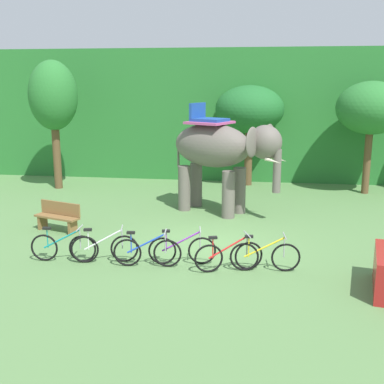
{
  "coord_description": "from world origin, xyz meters",
  "views": [
    {
      "loc": [
        1.34,
        -12.92,
        4.53
      ],
      "look_at": [
        -0.63,
        1.0,
        1.3
      ],
      "focal_mm": 45.51,
      "sensor_mm": 36.0,
      "label": 1
    }
  ],
  "objects": [
    {
      "name": "ground_plane",
      "position": [
        0.0,
        0.0,
        0.0
      ],
      "size": [
        80.0,
        80.0,
        0.0
      ],
      "primitive_type": "plane",
      "color": "#567F47"
    },
    {
      "name": "foliage_hedge",
      "position": [
        0.0,
        12.08,
        2.97
      ],
      "size": [
        36.0,
        6.0,
        5.95
      ],
      "primitive_type": "cube",
      "color": "#28702D",
      "rests_on": "ground"
    },
    {
      "name": "tree_far_left",
      "position": [
        -7.23,
        6.57,
        3.87
      ],
      "size": [
        2.01,
        2.01,
        5.37
      ],
      "color": "brown",
      "rests_on": "ground"
    },
    {
      "name": "tree_left",
      "position": [
        0.83,
        8.39,
        3.29
      ],
      "size": [
        2.96,
        2.96,
        4.34
      ],
      "color": "brown",
      "rests_on": "ground"
    },
    {
      "name": "tree_center_right",
      "position": [
        5.65,
        7.39,
        3.44
      ],
      "size": [
        2.76,
        2.76,
        4.52
      ],
      "color": "brown",
      "rests_on": "ground"
    },
    {
      "name": "elephant",
      "position": [
        -0.01,
        3.54,
        2.2
      ],
      "size": [
        4.15,
        3.03,
        3.78
      ],
      "color": "#665E56",
      "rests_on": "ground"
    },
    {
      "name": "bike_teal",
      "position": [
        -3.57,
        -1.73,
        0.39
      ],
      "size": [
        1.71,
        0.52,
        0.92
      ],
      "color": "black",
      "rests_on": "ground"
    },
    {
      "name": "bike_white",
      "position": [
        -2.5,
        -1.65,
        0.39
      ],
      "size": [
        1.69,
        0.54,
        0.92
      ],
      "color": "black",
      "rests_on": "ground"
    },
    {
      "name": "bike_blue",
      "position": [
        -1.36,
        -1.78,
        0.39
      ],
      "size": [
        1.71,
        0.52,
        0.92
      ],
      "color": "black",
      "rests_on": "ground"
    },
    {
      "name": "bike_purple",
      "position": [
        -0.53,
        -1.5,
        0.39
      ],
      "size": [
        1.7,
        0.52,
        0.92
      ],
      "color": "black",
      "rests_on": "ground"
    },
    {
      "name": "bike_red",
      "position": [
        0.66,
        -1.79,
        0.39
      ],
      "size": [
        1.63,
        0.7,
        0.92
      ],
      "color": "black",
      "rests_on": "ground"
    },
    {
      "name": "bike_yellow",
      "position": [
        1.53,
        -1.67,
        0.39
      ],
      "size": [
        1.71,
        0.52,
        0.92
      ],
      "color": "black",
      "rests_on": "ground"
    },
    {
      "name": "wooden_bench",
      "position": [
        -4.75,
        0.75,
        0.48
      ],
      "size": [
        1.55,
        0.87,
        0.89
      ],
      "color": "brown",
      "rests_on": "ground"
    }
  ]
}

